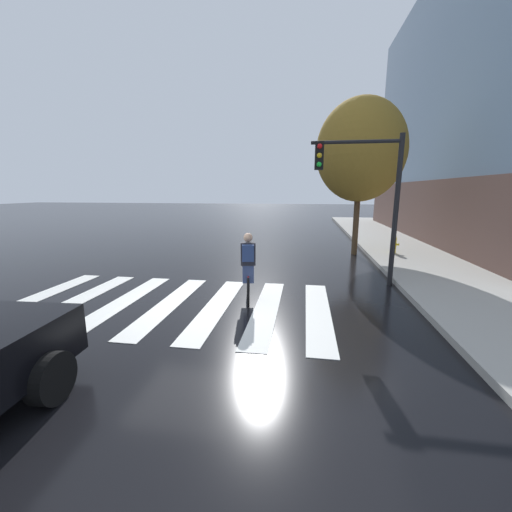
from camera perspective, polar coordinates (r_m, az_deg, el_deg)
name	(u,v)px	position (r m, az deg, el deg)	size (l,w,h in m)	color
ground_plane	(183,305)	(7.88, -13.16, -8.56)	(120.00, 120.00, 0.00)	black
crosswalk_stripes	(170,304)	(8.01, -15.39, -8.31)	(7.65, 4.10, 0.01)	silver
cyclist	(248,267)	(7.82, -1.42, -1.94)	(0.40, 1.70, 1.69)	black
traffic_light_near	(367,185)	(9.47, 19.43, 12.10)	(2.47, 0.28, 4.20)	black
fire_hydrant	(394,244)	(14.28, 23.67, 2.04)	(0.33, 0.22, 0.78)	gold
street_tree_near	(361,151)	(14.11, 18.41, 17.66)	(3.57, 3.57, 6.35)	#4C3823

